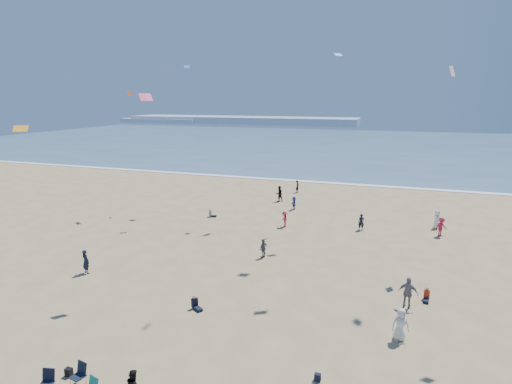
% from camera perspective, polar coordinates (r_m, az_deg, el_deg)
% --- Properties ---
extents(ocean, '(220.00, 100.00, 0.06)m').
position_cam_1_polar(ocean, '(107.52, 13.97, 6.54)').
color(ocean, '#476B84').
rests_on(ocean, ground).
extents(surf_line, '(220.00, 1.20, 0.08)m').
position_cam_1_polar(surf_line, '(58.39, 9.74, 1.33)').
color(surf_line, white).
rests_on(surf_line, ground).
extents(headland_far, '(110.00, 20.00, 3.20)m').
position_cam_1_polar(headland_far, '(194.31, -2.16, 10.23)').
color(headland_far, '#7A8EA8').
rests_on(headland_far, ground).
extents(headland_near, '(40.00, 14.00, 2.00)m').
position_cam_1_polar(headland_near, '(207.51, -13.22, 9.92)').
color(headland_near, '#7A8EA8').
rests_on(headland_near, ground).
extents(standing_flyers, '(25.81, 38.64, 1.88)m').
position_cam_1_polar(standing_flyers, '(33.61, 10.90, -6.27)').
color(standing_flyers, black).
rests_on(standing_flyers, ground).
extents(seated_group, '(20.60, 25.28, 0.84)m').
position_cam_1_polar(seated_group, '(24.33, 1.73, -14.98)').
color(seated_group, white).
rests_on(seated_group, ground).
extents(chair_cluster, '(2.73, 1.51, 1.00)m').
position_cam_1_polar(chair_cluster, '(19.75, -24.96, -23.51)').
color(chair_cluster, black).
rests_on(chair_cluster, ground).
extents(black_backpack, '(0.30, 0.22, 0.38)m').
position_cam_1_polar(black_backpack, '(20.94, -25.18, -22.26)').
color(black_backpack, black).
rests_on(black_backpack, ground).
extents(navy_bag, '(0.28, 0.18, 0.34)m').
position_cam_1_polar(navy_bag, '(19.20, 8.79, -24.69)').
color(navy_bag, black).
rests_on(navy_bag, ground).
extents(kites_aloft, '(43.86, 38.92, 28.76)m').
position_cam_1_polar(kites_aloft, '(25.28, 21.51, 20.45)').
color(kites_aloft, silver).
rests_on(kites_aloft, ground).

